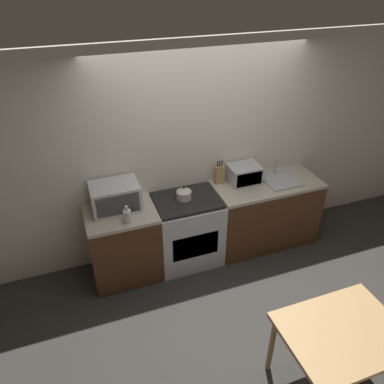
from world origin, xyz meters
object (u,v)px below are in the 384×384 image
at_px(microwave, 115,196).
at_px(dining_table, 342,338).
at_px(stove_range, 187,230).
at_px(toaster_oven, 244,174).
at_px(kettle, 184,193).
at_px(bottle, 127,216).

height_order(microwave, dining_table, microwave).
bearing_deg(dining_table, stove_range, 107.73).
relative_size(microwave, toaster_oven, 1.38).
bearing_deg(kettle, stove_range, -33.43).
distance_m(stove_range, dining_table, 2.12).
bearing_deg(microwave, stove_range, -7.26).
bearing_deg(toaster_oven, microwave, -178.78).
height_order(bottle, toaster_oven, toaster_oven).
distance_m(stove_range, toaster_oven, 0.98).
relative_size(microwave, dining_table, 0.53).
relative_size(bottle, toaster_oven, 0.53).
height_order(kettle, toaster_oven, toaster_oven).
relative_size(kettle, dining_table, 0.18).
height_order(stove_range, microwave, microwave).
bearing_deg(kettle, microwave, 173.85).
height_order(kettle, bottle, bottle).
distance_m(stove_range, microwave, 1.01).
bearing_deg(microwave, toaster_oven, 1.22).
relative_size(toaster_oven, dining_table, 0.39).
relative_size(stove_range, microwave, 1.71).
xyz_separation_m(stove_range, dining_table, (0.64, -2.01, 0.19)).
xyz_separation_m(microwave, toaster_oven, (1.59, 0.03, -0.04)).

